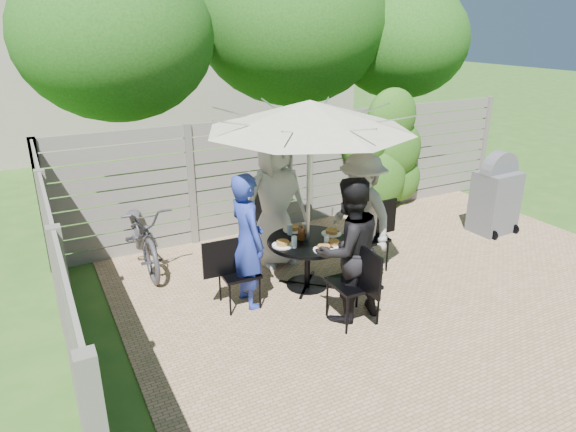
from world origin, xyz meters
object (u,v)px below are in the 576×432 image
person_left (247,241)px  chair_right (367,250)px  chair_left (238,286)px  plate_extra (333,244)px  umbrella (310,115)px  chair_front (353,299)px  bicycle (142,233)px  chair_back (271,241)px  plate_left (283,244)px  bbq_grill (495,196)px  patio_table (307,254)px  person_back (275,200)px  syrup_jug (302,234)px  person_right (361,215)px  plate_right (332,232)px  plate_front (324,248)px  glass_back (290,229)px  glass_left (294,242)px  coffee_cup (305,228)px  glass_front (327,240)px  plate_back (293,229)px  person_front (348,250)px

person_left → chair_right: person_left is taller
chair_left → plate_extra: (1.16, -0.25, 0.41)m
umbrella → chair_front: 2.13m
chair_right → bicycle: size_ratio=0.53×
chair_front → chair_back: bearing=3.4°
plate_left → plate_extra: size_ratio=1.08×
plate_extra → bbq_grill: 3.40m
chair_back → patio_table: bearing=-6.0°
person_back → syrup_jug: person_back is taller
chair_back → person_right: (0.88, -0.92, 0.55)m
person_back → plate_right: 0.94m
plate_front → plate_extra: bearing=21.2°
person_right → bbq_grill: person_right is taller
person_left → glass_back: 0.78m
patio_table → umbrella: umbrella is taller
plate_left → chair_back: bearing=72.4°
plate_right → syrup_jug: bearing=175.9°
glass_back → glass_left: same height
syrup_jug → coffee_cup: syrup_jug is taller
glass_front → bicycle: bearing=134.5°
plate_back → bicycle: 2.10m
chair_left → person_front: bearing=-35.8°
glass_back → person_back: bearing=82.3°
plate_back → syrup_jug: syrup_jug is taller
umbrella → plate_left: size_ratio=9.86×
person_left → glass_back: (0.71, 0.29, -0.10)m
chair_back → glass_left: chair_back is taller
chair_left → glass_back: (0.85, 0.30, 0.46)m
chair_back → plate_right: (0.41, -0.95, 0.40)m
chair_left → plate_left: bearing=4.8°
chair_right → chair_back: bearing=-44.0°
umbrella → chair_right: size_ratio=2.66×
umbrella → chair_front: (0.04, -0.97, -1.90)m
person_left → bicycle: 1.89m
person_right → person_back: bearing=-135.0°
glass_back → chair_left: bearing=-160.6°
chair_right → plate_left: bearing=0.9°
person_back → syrup_jug: (-0.02, -0.78, -0.19)m
chair_back → person_right: 1.39m
plate_back → glass_front: (0.13, -0.61, 0.05)m
chair_front → coffee_cup: size_ratio=8.27×
chair_front → glass_left: bearing=20.1°
person_left → chair_right: 1.87m
chair_right → plate_front: chair_right is taller
person_left → coffee_cup: 0.96m
umbrella → person_left: (-0.83, -0.04, -1.38)m
chair_left → coffee_cup: size_ratio=7.43×
plate_back → glass_left: glass_left is taller
person_back → bicycle: (-1.67, 0.77, -0.45)m
glass_front → plate_back: bearing=102.3°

